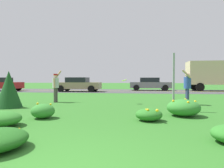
{
  "coord_description": "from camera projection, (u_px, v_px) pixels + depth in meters",
  "views": [
    {
      "loc": [
        1.14,
        -2.07,
        1.24
      ],
      "look_at": [
        -0.19,
        7.45,
        1.02
      ],
      "focal_mm": 32.39,
      "sensor_mm": 36.0,
      "label": 1
    }
  ],
  "objects": [
    {
      "name": "frisbee_lime",
      "position": [
        124.0,
        80.0,
        10.29
      ],
      "size": [
        0.27,
        0.27,
        0.12
      ],
      "color": "#8CD133"
    },
    {
      "name": "sign_post_near_path",
      "position": [
        174.0,
        82.0,
        7.81
      ],
      "size": [
        0.07,
        0.1,
        2.26
      ],
      "color": "#93969B",
      "rests_on": "ground"
    },
    {
      "name": "highway_strip",
      "position": [
        129.0,
        91.0,
        21.57
      ],
      "size": [
        120.0,
        7.25,
        0.01
      ],
      "primitive_type": "cube",
      "color": "#424244",
      "rests_on": "ground"
    },
    {
      "name": "highway_center_stripe",
      "position": [
        129.0,
        91.0,
        21.57
      ],
      "size": [
        120.0,
        0.16,
        0.0
      ],
      "primitive_type": "cube",
      "color": "yellow",
      "rests_on": "ground"
    },
    {
      "name": "ground_plane",
      "position": [
        121.0,
        100.0,
        11.9
      ],
      "size": [
        120.0,
        120.0,
        0.0
      ],
      "primitive_type": "plane",
      "color": "#2D6B23"
    },
    {
      "name": "box_truck_navy",
      "position": [
        218.0,
        74.0,
        21.82
      ],
      "size": [
        6.7,
        2.46,
        3.2
      ],
      "color": "navy",
      "rests_on": "ground"
    },
    {
      "name": "person_catcher_blue_shirt",
      "position": [
        187.0,
        86.0,
        9.85
      ],
      "size": [
        0.47,
        0.49,
        1.72
      ],
      "color": "#2D4C9E",
      "rests_on": "ground"
    },
    {
      "name": "car_gray_center_right",
      "position": [
        150.0,
        84.0,
        22.85
      ],
      "size": [
        4.5,
        2.0,
        1.45
      ],
      "color": "slate",
      "rests_on": "ground"
    },
    {
      "name": "car_red_leftmost",
      "position": [
        0.0,
        84.0,
        21.86
      ],
      "size": [
        4.5,
        2.0,
        1.45
      ],
      "color": "maroon",
      "rests_on": "ground"
    },
    {
      "name": "evergreen_shrub_side",
      "position": [
        9.0,
        89.0,
        8.84
      ],
      "size": [
        1.11,
        1.11,
        1.62
      ],
      "primitive_type": "cone",
      "color": "#19471E",
      "rests_on": "ground"
    },
    {
      "name": "daylily_clump_front_right",
      "position": [
        184.0,
        108.0,
        6.81
      ],
      "size": [
        1.1,
        1.07,
        0.59
      ],
      "color": "#337F2D",
      "rests_on": "ground"
    },
    {
      "name": "daylily_clump_front_center",
      "position": [
        43.0,
        111.0,
        6.42
      ],
      "size": [
        0.75,
        0.7,
        0.5
      ],
      "color": "#337F2D",
      "rests_on": "ground"
    },
    {
      "name": "person_thrower_red_cap_gray_shirt",
      "position": [
        56.0,
        85.0,
        10.94
      ],
      "size": [
        0.43,
        0.49,
        1.74
      ],
      "color": "#B2B2B7",
      "rests_on": "ground"
    },
    {
      "name": "daylily_clump_mid_right",
      "position": [
        149.0,
        115.0,
        6.04
      ],
      "size": [
        0.8,
        0.74,
        0.4
      ],
      "color": "#2D7526",
      "rests_on": "ground"
    },
    {
      "name": "car_tan_center_left",
      "position": [
        78.0,
        84.0,
        20.65
      ],
      "size": [
        4.5,
        2.0,
        1.45
      ],
      "color": "#937F60",
      "rests_on": "ground"
    },
    {
      "name": "daylily_clump_front_left",
      "position": [
        0.0,
        119.0,
        5.31
      ],
      "size": [
        1.11,
        1.02,
        0.42
      ],
      "color": "#2D7526",
      "rests_on": "ground"
    }
  ]
}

